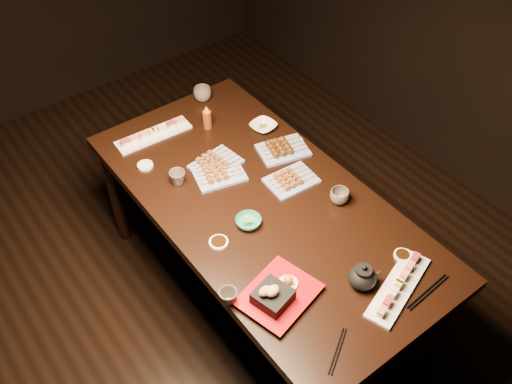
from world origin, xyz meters
TOP-DOWN VIEW (x-y plane):
  - ground at (0.00, 0.00)m, footprint 5.00×5.00m
  - dining_table at (0.38, 0.13)m, footprint 1.08×1.88m
  - sushi_platter_near at (0.52, -0.57)m, footprint 0.41×0.23m
  - sushi_platter_far at (0.22, 0.84)m, footprint 0.40×0.13m
  - yakitori_plate_center at (0.32, 0.39)m, footprint 0.27×0.22m
  - yakitori_plate_right at (0.57, 0.15)m, footprint 0.24×0.18m
  - yakitori_plate_left at (0.35, 0.46)m, footprint 0.25×0.20m
  - tsukune_plate at (0.67, 0.35)m, footprint 0.28×0.23m
  - edamame_bowl_green at (0.24, 0.06)m, footprint 0.12×0.12m
  - edamame_bowl_cream at (0.70, 0.55)m, footprint 0.15×0.15m
  - tempura_tray at (0.11, -0.32)m, footprint 0.35×0.30m
  - teacup_near_left at (-0.06, -0.22)m, footprint 0.08×0.08m
  - teacup_mid_right at (0.66, -0.08)m, footprint 0.10×0.10m
  - teacup_far_left at (0.14, 0.47)m, footprint 0.08×0.08m
  - teacup_far_right at (0.59, 0.95)m, footprint 0.11×0.11m
  - teapot at (0.41, -0.47)m, footprint 0.18×0.18m
  - condiment_bottle at (0.48, 0.73)m, footprint 0.05×0.05m
  - sauce_dish_west at (0.08, 0.05)m, footprint 0.09×0.09m
  - sauce_dish_east at (0.77, 0.36)m, footprint 0.10×0.10m
  - sauce_dish_se at (0.65, -0.47)m, footprint 0.09×0.09m
  - sauce_dish_nw at (0.07, 0.66)m, footprint 0.08×0.08m
  - chopsticks_near at (0.14, -0.63)m, footprint 0.18×0.12m
  - chopsticks_se at (0.60, -0.66)m, footprint 0.25×0.04m

SIDE VIEW (x-z plane):
  - ground at x=0.00m, z-range 0.00..0.00m
  - dining_table at x=0.38m, z-range 0.00..0.75m
  - chopsticks_near at x=0.14m, z-range 0.75..0.76m
  - chopsticks_se at x=0.60m, z-range 0.75..0.76m
  - sauce_dish_se at x=0.65m, z-range 0.75..0.76m
  - sauce_dish_east at x=0.77m, z-range 0.75..0.76m
  - sauce_dish_nw at x=0.07m, z-range 0.75..0.76m
  - sauce_dish_west at x=0.08m, z-range 0.75..0.76m
  - edamame_bowl_cream at x=0.70m, z-range 0.75..0.78m
  - edamame_bowl_green at x=0.24m, z-range 0.75..0.79m
  - sushi_platter_near at x=0.52m, z-range 0.75..0.80m
  - sushi_platter_far at x=0.22m, z-range 0.75..0.80m
  - yakitori_plate_left at x=0.35m, z-range 0.75..0.81m
  - yakitori_plate_right at x=0.57m, z-range 0.75..0.81m
  - yakitori_plate_center at x=0.32m, z-range 0.75..0.81m
  - tsukune_plate at x=0.67m, z-range 0.75..0.81m
  - teacup_near_left at x=-0.06m, z-range 0.75..0.82m
  - teacup_mid_right at x=0.66m, z-range 0.75..0.82m
  - teacup_far_left at x=0.14m, z-range 0.75..0.82m
  - teacup_far_right at x=0.59m, z-range 0.75..0.83m
  - tempura_tray at x=0.11m, z-range 0.75..0.86m
  - teapot at x=0.41m, z-range 0.75..0.86m
  - condiment_bottle at x=0.48m, z-range 0.75..0.89m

